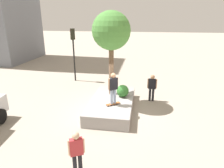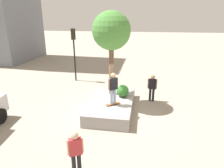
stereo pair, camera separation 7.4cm
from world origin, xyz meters
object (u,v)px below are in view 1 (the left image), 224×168
(traffic_light_corner, at_px, (73,46))
(passerby_with_bag, at_px, (152,86))
(planter_ledge, at_px, (112,104))
(skateboard, at_px, (113,104))
(plaza_tree, at_px, (111,32))
(bystander_watching, at_px, (77,150))
(skateboarder, at_px, (113,86))

(traffic_light_corner, xyz_separation_m, passerby_with_bag, (-3.26, -6.16, -1.90))
(planter_ledge, height_order, skateboard, skateboard)
(plaza_tree, xyz_separation_m, skateboard, (-1.58, -0.35, -3.60))
(planter_ledge, height_order, plaza_tree, plaza_tree)
(bystander_watching, bearing_deg, passerby_with_bag, -21.76)
(planter_ledge, distance_m, passerby_with_bag, 2.87)
(passerby_with_bag, bearing_deg, planter_ledge, 125.44)
(passerby_with_bag, xyz_separation_m, bystander_watching, (-6.66, 2.66, -0.06))
(plaza_tree, relative_size, skateboarder, 2.84)
(passerby_with_bag, height_order, bystander_watching, passerby_with_bag)
(skateboard, relative_size, traffic_light_corner, 0.18)
(skateboard, xyz_separation_m, traffic_light_corner, (5.63, 4.07, 2.18))
(skateboard, bearing_deg, traffic_light_corner, 35.83)
(plaza_tree, bearing_deg, traffic_light_corner, 42.53)
(skateboarder, xyz_separation_m, bystander_watching, (-4.28, 0.57, -0.76))
(skateboarder, relative_size, bystander_watching, 1.04)
(skateboard, xyz_separation_m, skateboarder, (0.00, -0.00, 0.99))
(skateboard, distance_m, traffic_light_corner, 7.28)
(plaza_tree, bearing_deg, passerby_with_bag, -72.10)
(plaza_tree, relative_size, traffic_light_corner, 1.14)
(plaza_tree, xyz_separation_m, passerby_with_bag, (0.79, -2.44, -3.32))
(planter_ledge, relative_size, plaza_tree, 0.95)
(planter_ledge, relative_size, skateboarder, 2.71)
(plaza_tree, height_order, bystander_watching, plaza_tree)
(skateboarder, bearing_deg, bystander_watching, 172.47)
(traffic_light_corner, bearing_deg, bystander_watching, -160.56)
(traffic_light_corner, distance_m, bystander_watching, 10.69)
(planter_ledge, height_order, passerby_with_bag, passerby_with_bag)
(plaza_tree, height_order, skateboarder, plaza_tree)
(passerby_with_bag, bearing_deg, plaza_tree, 107.90)
(skateboard, xyz_separation_m, passerby_with_bag, (2.37, -2.09, 0.28))
(planter_ledge, relative_size, skateboard, 5.97)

